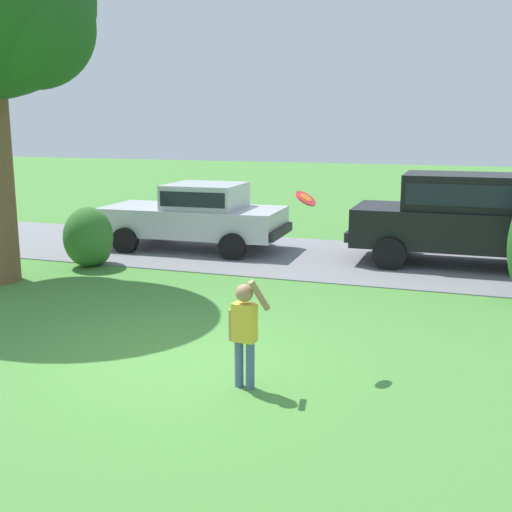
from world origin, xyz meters
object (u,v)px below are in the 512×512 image
Objects in this scene: parked_suv at (464,215)px; frisbee at (306,198)px; parked_sedan at (197,214)px; child_thrower at (245,327)px.

frisbee is at bearing -105.21° from parked_suv.
frisbee is (-1.74, -6.40, 0.98)m from parked_suv.
parked_suv is (5.99, 0.20, 0.23)m from parked_sedan.
parked_sedan is at bearing 117.82° from child_thrower.
child_thrower is at bearing -109.20° from frisbee.
child_thrower is (3.86, -7.32, -0.13)m from parked_sedan.
child_thrower is at bearing -62.18° from parked_sedan.
frisbee reaches higher than child_thrower.
parked_suv is at bearing 1.87° from parked_sedan.
child_thrower is 1.79m from frisbee.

